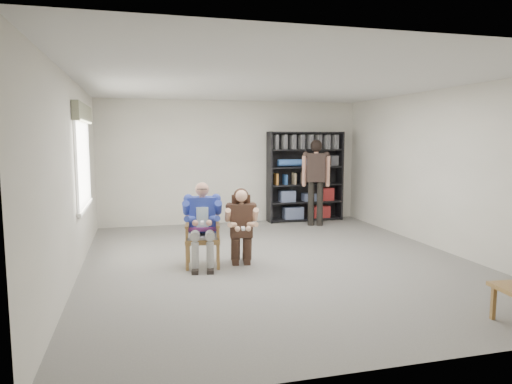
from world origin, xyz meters
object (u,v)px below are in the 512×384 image
object	(u,v)px
bookshelf	(305,177)
armchair	(203,234)
seated_man	(203,224)
standing_man	(316,183)
kneeling_woman	(241,227)

from	to	relation	value
bookshelf	armchair	bearing A→B (deg)	-131.62
seated_man	bookshelf	world-z (taller)	bookshelf
standing_man	seated_man	bearing A→B (deg)	-116.70
seated_man	standing_man	distance (m)	3.92
armchair	seated_man	bearing A→B (deg)	0.00
seated_man	bookshelf	distance (m)	4.37
bookshelf	kneeling_woman	bearing A→B (deg)	-124.42
armchair	standing_man	size ratio (longest dim) A/B	0.53
kneeling_woman	armchair	bearing A→B (deg)	177.00
armchair	bookshelf	size ratio (longest dim) A/B	0.48
standing_man	bookshelf	bearing A→B (deg)	112.04
seated_man	bookshelf	size ratio (longest dim) A/B	0.62
armchair	kneeling_woman	xyz separation A→B (m)	(0.58, -0.12, 0.10)
kneeling_woman	bookshelf	xyz separation A→B (m)	(2.31, 3.38, 0.45)
armchair	bookshelf	xyz separation A→B (m)	(2.89, 3.26, 0.55)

